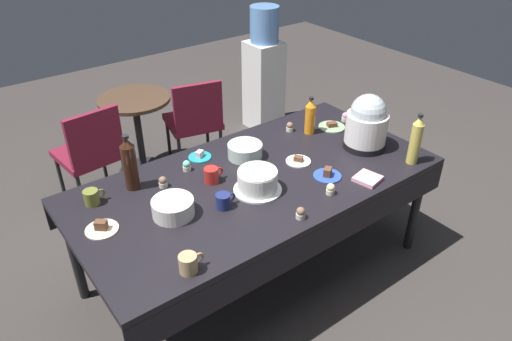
{
  "coord_description": "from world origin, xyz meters",
  "views": [
    {
      "loc": [
        -1.45,
        -1.93,
        2.32
      ],
      "look_at": [
        0.0,
        0.0,
        0.8
      ],
      "focal_mm": 33.64,
      "sensor_mm": 36.0,
      "label": 1
    }
  ],
  "objects_px": {
    "cupcake_cocoa": "(187,166)",
    "soda_bottle_ginger_ale": "(416,141)",
    "ceramic_snack_bowl": "(173,208)",
    "dessert_plate_teal": "(200,156)",
    "slow_cooker": "(367,123)",
    "round_cafe_table": "(137,122)",
    "maroon_chair_left": "(91,150)",
    "cupcake_lemon": "(331,189)",
    "frosted_layer_cake": "(258,181)",
    "coffee_mug_tan": "(189,263)",
    "coffee_mug_olive": "(92,197)",
    "soda_bottle_cola": "(130,164)",
    "potluck_table": "(256,186)",
    "coffee_mug_navy": "(224,201)",
    "cupcake_vanilla": "(290,127)",
    "dessert_plate_cream": "(102,228)",
    "cupcake_rose": "(163,182)",
    "cupcake_berry": "(301,213)",
    "dessert_plate_cobalt": "(327,174)",
    "dessert_plate_sage": "(332,126)",
    "water_cooler": "(264,73)",
    "dessert_plate_white": "(298,161)",
    "coffee_mug_red": "(212,175)",
    "soda_bottle_orange_juice": "(310,117)",
    "maroon_chair_right": "(195,118)",
    "glass_salad_bowl": "(245,151)",
    "cupcake_mint": "(345,117)"
  },
  "relations": [
    {
      "from": "dessert_plate_cream",
      "to": "soda_bottle_orange_juice",
      "type": "relative_size",
      "value": 0.63
    },
    {
      "from": "cupcake_lemon",
      "to": "soda_bottle_ginger_ale",
      "type": "relative_size",
      "value": 0.2
    },
    {
      "from": "dessert_plate_teal",
      "to": "coffee_mug_tan",
      "type": "height_order",
      "value": "coffee_mug_tan"
    },
    {
      "from": "ceramic_snack_bowl",
      "to": "dessert_plate_teal",
      "type": "height_order",
      "value": "ceramic_snack_bowl"
    },
    {
      "from": "dessert_plate_cream",
      "to": "coffee_mug_olive",
      "type": "bearing_deg",
      "value": 78.76
    },
    {
      "from": "coffee_mug_red",
      "to": "soda_bottle_cola",
      "type": "bearing_deg",
      "value": 150.86
    },
    {
      "from": "dessert_plate_sage",
      "to": "cupcake_vanilla",
      "type": "bearing_deg",
      "value": 153.44
    },
    {
      "from": "dessert_plate_teal",
      "to": "maroon_chair_left",
      "type": "bearing_deg",
      "value": 111.87
    },
    {
      "from": "cupcake_vanilla",
      "to": "soda_bottle_orange_juice",
      "type": "bearing_deg",
      "value": -47.77
    },
    {
      "from": "ceramic_snack_bowl",
      "to": "coffee_mug_tan",
      "type": "height_order",
      "value": "ceramic_snack_bowl"
    },
    {
      "from": "glass_salad_bowl",
      "to": "dessert_plate_teal",
      "type": "xyz_separation_m",
      "value": [
        -0.24,
        0.17,
        -0.03
      ]
    },
    {
      "from": "cupcake_cocoa",
      "to": "coffee_mug_olive",
      "type": "height_order",
      "value": "coffee_mug_olive"
    },
    {
      "from": "dessert_plate_cream",
      "to": "dessert_plate_cobalt",
      "type": "relative_size",
      "value": 1.0
    },
    {
      "from": "cupcake_cocoa",
      "to": "water_cooler",
      "type": "xyz_separation_m",
      "value": [
        1.67,
        1.38,
        -0.19
      ]
    },
    {
      "from": "cupcake_lemon",
      "to": "dessert_plate_cobalt",
      "type": "bearing_deg",
      "value": 51.03
    },
    {
      "from": "dessert_plate_white",
      "to": "round_cafe_table",
      "type": "bearing_deg",
      "value": 102.92
    },
    {
      "from": "cupcake_vanilla",
      "to": "water_cooler",
      "type": "xyz_separation_m",
      "value": [
        0.82,
        1.36,
        -0.19
      ]
    },
    {
      "from": "frosted_layer_cake",
      "to": "dessert_plate_teal",
      "type": "distance_m",
      "value": 0.53
    },
    {
      "from": "ceramic_snack_bowl",
      "to": "round_cafe_table",
      "type": "relative_size",
      "value": 0.31
    },
    {
      "from": "potluck_table",
      "to": "cupcake_vanilla",
      "type": "xyz_separation_m",
      "value": [
        0.55,
        0.34,
        0.09
      ]
    },
    {
      "from": "cupcake_vanilla",
      "to": "coffee_mug_tan",
      "type": "height_order",
      "value": "coffee_mug_tan"
    },
    {
      "from": "dessert_plate_white",
      "to": "cupcake_mint",
      "type": "distance_m",
      "value": 0.7
    },
    {
      "from": "potluck_table",
      "to": "soda_bottle_cola",
      "type": "bearing_deg",
      "value": 151.44
    },
    {
      "from": "cupcake_lemon",
      "to": "coffee_mug_red",
      "type": "bearing_deg",
      "value": 132.55
    },
    {
      "from": "dessert_plate_sage",
      "to": "coffee_mug_navy",
      "type": "height_order",
      "value": "coffee_mug_navy"
    },
    {
      "from": "slow_cooker",
      "to": "coffee_mug_olive",
      "type": "relative_size",
      "value": 3.03
    },
    {
      "from": "cupcake_cocoa",
      "to": "coffee_mug_olive",
      "type": "relative_size",
      "value": 0.55
    },
    {
      "from": "ceramic_snack_bowl",
      "to": "coffee_mug_navy",
      "type": "distance_m",
      "value": 0.27
    },
    {
      "from": "cupcake_rose",
      "to": "water_cooler",
      "type": "height_order",
      "value": "water_cooler"
    },
    {
      "from": "cupcake_berry",
      "to": "cupcake_cocoa",
      "type": "bearing_deg",
      "value": 107.24
    },
    {
      "from": "cupcake_rose",
      "to": "cupcake_berry",
      "type": "relative_size",
      "value": 1.0
    },
    {
      "from": "cupcake_cocoa",
      "to": "soda_bottle_ginger_ale",
      "type": "distance_m",
      "value": 1.42
    },
    {
      "from": "dessert_plate_cream",
      "to": "cupcake_cocoa",
      "type": "height_order",
      "value": "cupcake_cocoa"
    },
    {
      "from": "slow_cooker",
      "to": "round_cafe_table",
      "type": "height_order",
      "value": "slow_cooker"
    },
    {
      "from": "cupcake_vanilla",
      "to": "coffee_mug_olive",
      "type": "relative_size",
      "value": 0.55
    },
    {
      "from": "cupcake_lemon",
      "to": "soda_bottle_cola",
      "type": "bearing_deg",
      "value": 139.79
    },
    {
      "from": "cupcake_vanilla",
      "to": "soda_bottle_ginger_ale",
      "type": "xyz_separation_m",
      "value": [
        0.34,
        -0.79,
        0.12
      ]
    },
    {
      "from": "dessert_plate_teal",
      "to": "frosted_layer_cake",
      "type": "bearing_deg",
      "value": -82.23
    },
    {
      "from": "coffee_mug_navy",
      "to": "coffee_mug_red",
      "type": "distance_m",
      "value": 0.27
    },
    {
      "from": "maroon_chair_left",
      "to": "round_cafe_table",
      "type": "height_order",
      "value": "maroon_chair_left"
    },
    {
      "from": "soda_bottle_ginger_ale",
      "to": "slow_cooker",
      "type": "bearing_deg",
      "value": 105.59
    },
    {
      "from": "maroon_chair_right",
      "to": "glass_salad_bowl",
      "type": "bearing_deg",
      "value": -104.17
    },
    {
      "from": "dessert_plate_teal",
      "to": "cupcake_berry",
      "type": "height_order",
      "value": "cupcake_berry"
    },
    {
      "from": "cupcake_rose",
      "to": "water_cooler",
      "type": "bearing_deg",
      "value": 37.81
    },
    {
      "from": "slow_cooker",
      "to": "dessert_plate_cobalt",
      "type": "bearing_deg",
      "value": -165.24
    },
    {
      "from": "dessert_plate_white",
      "to": "cupcake_cocoa",
      "type": "height_order",
      "value": "cupcake_cocoa"
    },
    {
      "from": "dessert_plate_white",
      "to": "maroon_chair_left",
      "type": "xyz_separation_m",
      "value": [
        -0.87,
        1.41,
        -0.27
      ]
    },
    {
      "from": "dessert_plate_white",
      "to": "cupcake_vanilla",
      "type": "height_order",
      "value": "cupcake_vanilla"
    },
    {
      "from": "coffee_mug_tan",
      "to": "coffee_mug_olive",
      "type": "height_order",
      "value": "coffee_mug_tan"
    },
    {
      "from": "dessert_plate_cobalt",
      "to": "soda_bottle_ginger_ale",
      "type": "distance_m",
      "value": 0.59
    }
  ]
}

